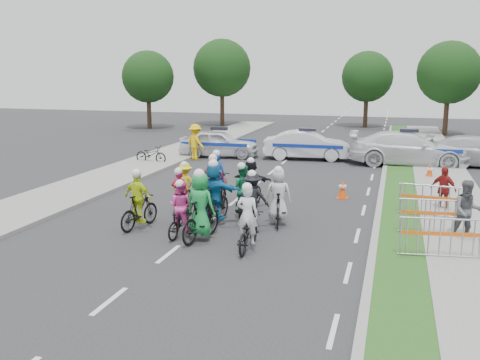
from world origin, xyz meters
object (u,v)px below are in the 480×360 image
(spectator_2, at_px, (443,189))
(rider_9, at_px, (214,189))
(rider_4, at_px, (252,206))
(rider_7, at_px, (278,202))
(rider_1, at_px, (201,213))
(police_car_1, at_px, (307,145))
(civilian_sedan, at_px, (480,152))
(rider_10, at_px, (185,190))
(cone_0, at_px, (343,189))
(rider_0, at_px, (248,227))
(rider_11, at_px, (251,186))
(rider_12, at_px, (217,185))
(barrier_0, at_px, (440,240))
(tree_0, at_px, (148,77))
(rider_2, at_px, (181,215))
(police_car_2, at_px, (408,149))
(tree_4, at_px, (367,77))
(marshal_hiviz, at_px, (196,142))
(tree_3, at_px, (222,68))
(tree_1, at_px, (449,73))
(spectator_1, at_px, (467,211))
(rider_5, at_px, (214,197))
(barrier_2, at_px, (431,202))
(cone_1, at_px, (430,171))
(rider_3, at_px, (139,206))
(rider_8, at_px, (242,197))
(rider_6, at_px, (180,202))
(police_car_0, at_px, (219,143))
(barrier_1, at_px, (435,219))
(parked_bike, at_px, (151,154))

(spectator_2, bearing_deg, rider_9, -135.35)
(rider_4, bearing_deg, rider_7, -148.49)
(rider_1, height_order, police_car_1, rider_1)
(police_car_1, xyz_separation_m, civilian_sedan, (8.58, 0.18, -0.01))
(rider_9, distance_m, rider_10, 1.03)
(civilian_sedan, relative_size, cone_0, 7.34)
(rider_0, relative_size, police_car_1, 0.40)
(rider_11, distance_m, rider_12, 1.44)
(barrier_0, relative_size, tree_0, 0.32)
(rider_2, bearing_deg, cone_0, -118.25)
(police_car_2, distance_m, tree_4, 18.85)
(rider_11, bearing_deg, marshal_hiviz, -48.84)
(rider_1, xyz_separation_m, rider_4, (1.09, 1.49, -0.09))
(tree_3, relative_size, tree_4, 1.17)
(rider_1, xyz_separation_m, rider_9, (-0.73, 3.25, -0.05))
(tree_0, distance_m, tree_1, 23.09)
(rider_9, bearing_deg, spectator_1, 179.40)
(rider_5, height_order, barrier_2, rider_5)
(rider_10, bearing_deg, spectator_1, 161.53)
(police_car_1, xyz_separation_m, cone_1, (6.06, -3.87, -0.42))
(rider_5, height_order, police_car_1, rider_5)
(rider_11, xyz_separation_m, tree_3, (-9.78, 26.63, 4.14))
(rider_1, distance_m, tree_0, 30.46)
(rider_2, distance_m, rider_4, 2.18)
(police_car_1, relative_size, tree_4, 0.73)
(rider_3, relative_size, barrier_2, 0.92)
(rider_8, xyz_separation_m, rider_10, (-2.19, 0.54, -0.02))
(barrier_0, bearing_deg, cone_1, 88.24)
(rider_12, relative_size, spectator_1, 1.11)
(rider_4, xyz_separation_m, spectator_2, (5.65, 3.71, 0.07))
(rider_8, height_order, rider_11, rider_8)
(rider_7, bearing_deg, barrier_2, -167.04)
(rider_6, bearing_deg, rider_12, -106.42)
(barrier_0, distance_m, tree_1, 28.93)
(rider_7, bearing_deg, rider_5, 2.92)
(rider_10, relative_size, police_car_2, 0.30)
(rider_8, xyz_separation_m, barrier_2, (5.86, 1.43, -0.12))
(police_car_0, xyz_separation_m, barrier_0, (10.52, -14.21, -0.18))
(rider_7, xyz_separation_m, tree_1, (6.84, 26.51, 3.81))
(rider_12, height_order, marshal_hiviz, rider_12)
(tree_4, bearing_deg, rider_2, -95.77)
(barrier_2, bearing_deg, spectator_1, -67.56)
(marshal_hiviz, distance_m, barrier_1, 15.81)
(parked_bike, bearing_deg, barrier_0, -124.12)
(police_car_0, bearing_deg, rider_0, -165.81)
(police_car_2, distance_m, marshal_hiviz, 10.97)
(police_car_2, xyz_separation_m, barrier_2, (0.54, -10.27, -0.28))
(spectator_2, bearing_deg, civilian_sedan, 106.08)
(marshal_hiviz, bearing_deg, rider_6, 139.83)
(barrier_0, bearing_deg, tree_0, 127.92)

